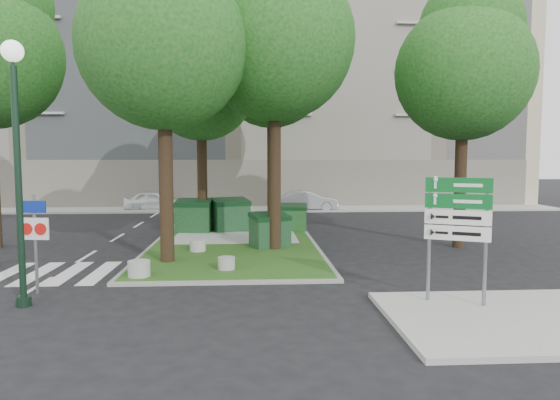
{
  "coord_description": "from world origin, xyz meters",
  "views": [
    {
      "loc": [
        1.15,
        -13.25,
        3.43
      ],
      "look_at": [
        2.1,
        3.01,
        2.0
      ],
      "focal_mm": 32.0,
      "sensor_mm": 36.0,
      "label": 1
    }
  ],
  "objects": [
    {
      "name": "tree_median_far",
      "position": [
        2.29,
        12.06,
        8.32
      ],
      "size": [
        5.8,
        5.8,
        11.93
      ],
      "color": "black",
      "rests_on": "ground"
    },
    {
      "name": "dumpster_a",
      "position": [
        -1.36,
        8.73,
        0.82
      ],
      "size": [
        1.66,
        1.24,
        1.45
      ],
      "rotation": [
        0.0,
        0.0,
        -0.1
      ],
      "color": "#0F3715",
      "rests_on": "median_island"
    },
    {
      "name": "sidewalk_corner",
      "position": [
        6.5,
        -3.5,
        0.06
      ],
      "size": [
        5.0,
        4.0,
        0.12
      ],
      "primitive_type": "cube",
      "color": "#999993",
      "rests_on": "ground"
    },
    {
      "name": "bollard_right",
      "position": [
        0.42,
        1.25,
        0.3
      ],
      "size": [
        0.5,
        0.5,
        0.36
      ],
      "primitive_type": "cylinder",
      "color": "gray",
      "rests_on": "median_island"
    },
    {
      "name": "bollard_left",
      "position": [
        -1.95,
        0.5,
        0.34
      ],
      "size": [
        0.61,
        0.61,
        0.43
      ],
      "primitive_type": "cylinder",
      "color": "#9E9F99",
      "rests_on": "median_island"
    },
    {
      "name": "dumpster_b",
      "position": [
        0.24,
        8.95,
        0.83
      ],
      "size": [
        1.88,
        1.61,
        1.47
      ],
      "rotation": [
        0.0,
        0.0,
        0.37
      ],
      "color": "#103919",
      "rests_on": "median_island"
    },
    {
      "name": "building_sidewalk",
      "position": [
        0.0,
        18.5,
        0.06
      ],
      "size": [
        42.0,
        3.0,
        0.12
      ],
      "primitive_type": "cube",
      "color": "#999993",
      "rests_on": "ground"
    },
    {
      "name": "dumpster_c",
      "position": [
        1.84,
        4.88,
        0.73
      ],
      "size": [
        1.62,
        1.41,
        1.26
      ],
      "rotation": [
        0.0,
        0.0,
        0.41
      ],
      "color": "#0F3417",
      "rests_on": "median_island"
    },
    {
      "name": "tree_median_near_left",
      "position": [
        -1.41,
        2.56,
        7.32
      ],
      "size": [
        5.2,
        5.2,
        10.53
      ],
      "color": "black",
      "rests_on": "ground"
    },
    {
      "name": "car_white",
      "position": [
        -4.97,
        18.45,
        0.62
      ],
      "size": [
        3.66,
        1.49,
        1.25
      ],
      "primitive_type": "imported",
      "rotation": [
        0.0,
        0.0,
        1.58
      ],
      "color": "white",
      "rests_on": "ground"
    },
    {
      "name": "apartment_building",
      "position": [
        0.0,
        26.0,
        8.0
      ],
      "size": [
        41.0,
        12.0,
        16.0
      ],
      "primitive_type": "cube",
      "color": "#BCB08D",
      "rests_on": "ground"
    },
    {
      "name": "median_kerb",
      "position": [
        0.5,
        8.0,
        0.05
      ],
      "size": [
        6.3,
        16.3,
        0.1
      ],
      "primitive_type": "cube",
      "color": "gray",
      "rests_on": "ground"
    },
    {
      "name": "dumpster_d",
      "position": [
        3.0,
        8.88,
        0.7
      ],
      "size": [
        1.37,
        1.02,
        1.2
      ],
      "rotation": [
        0.0,
        0.0,
        -0.09
      ],
      "color": "#154417",
      "rests_on": "median_island"
    },
    {
      "name": "litter_bin",
      "position": [
        3.2,
        11.71,
        0.48
      ],
      "size": [
        0.41,
        0.41,
        0.72
      ],
      "primitive_type": "cylinder",
      "color": "gold",
      "rests_on": "median_island"
    },
    {
      "name": "street_lamp",
      "position": [
        -4.07,
        -1.75,
        3.75
      ],
      "size": [
        0.48,
        0.48,
        5.97
      ],
      "color": "black",
      "rests_on": "ground"
    },
    {
      "name": "zebra_crossing",
      "position": [
        -3.75,
        1.5,
        0.01
      ],
      "size": [
        5.0,
        3.0,
        0.01
      ],
      "primitive_type": "cube",
      "color": "silver",
      "rests_on": "ground"
    },
    {
      "name": "directional_sign",
      "position": [
        5.76,
        -2.45,
        2.0
      ],
      "size": [
        1.31,
        0.64,
        2.84
      ],
      "rotation": [
        0.0,
        0.0,
        -0.43
      ],
      "color": "slate",
      "rests_on": "sidewalk_corner"
    },
    {
      "name": "median_island",
      "position": [
        0.5,
        8.0,
        0.06
      ],
      "size": [
        6.0,
        16.0,
        0.12
      ],
      "primitive_type": "cube",
      "color": "#224714",
      "rests_on": "ground"
    },
    {
      "name": "tree_median_mid",
      "position": [
        -0.91,
        9.06,
        6.98
      ],
      "size": [
        4.8,
        4.8,
        9.99
      ],
      "color": "black",
      "rests_on": "ground"
    },
    {
      "name": "traffic_sign_pole",
      "position": [
        -4.21,
        -0.67,
        1.6
      ],
      "size": [
        0.74,
        0.14,
        2.49
      ],
      "rotation": [
        0.0,
        0.0,
        -0.14
      ],
      "color": "slate",
      "rests_on": "ground"
    },
    {
      "name": "tree_street_right",
      "position": [
        9.09,
        5.06,
        6.98
      ],
      "size": [
        5.0,
        5.0,
        10.06
      ],
      "color": "black",
      "rests_on": "ground"
    },
    {
      "name": "car_silver",
      "position": [
        4.65,
        17.77,
        0.63
      ],
      "size": [
        3.96,
        1.73,
        1.26
      ],
      "primitive_type": "imported",
      "rotation": [
        0.0,
        0.0,
        1.68
      ],
      "color": "#A0A4A8",
      "rests_on": "ground"
    },
    {
      "name": "bollard_mid",
      "position": [
        -0.72,
        4.13,
        0.32
      ],
      "size": [
        0.56,
        0.56,
        0.4
      ],
      "primitive_type": "cylinder",
      "color": "#A6A5A0",
      "rests_on": "median_island"
    },
    {
      "name": "ground",
      "position": [
        0.0,
        0.0,
        0.0
      ],
      "size": [
        120.0,
        120.0,
        0.0
      ],
      "primitive_type": "plane",
      "color": "black",
      "rests_on": "ground"
    },
    {
      "name": "tree_median_near_right",
      "position": [
        2.09,
        4.56,
        7.99
      ],
      "size": [
        5.6,
        5.6,
        11.46
      ],
      "color": "black",
      "rests_on": "ground"
    }
  ]
}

